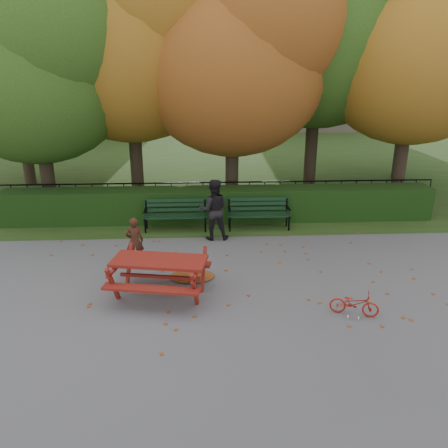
{
  "coord_description": "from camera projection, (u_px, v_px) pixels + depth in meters",
  "views": [
    {
      "loc": [
        -0.56,
        -8.3,
        4.28
      ],
      "look_at": [
        -0.04,
        1.21,
        1.0
      ],
      "focal_mm": 35.0,
      "sensor_mm": 36.0,
      "label": 1
    }
  ],
  "objects": [
    {
      "name": "tree_b",
      "position": [
        138.0,
        36.0,
        13.75
      ],
      "size": [
        6.72,
        6.4,
        8.79
      ],
      "color": "black",
      "rests_on": "ground"
    },
    {
      "name": "ground",
      "position": [
        229.0,
        287.0,
        9.26
      ],
      "size": [
        90.0,
        90.0,
        0.0
      ],
      "primitive_type": "plane",
      "color": "slate",
      "rests_on": "ground"
    },
    {
      "name": "leaf_scatter",
      "position": [
        228.0,
        280.0,
        9.55
      ],
      "size": [
        9.0,
        5.7,
        0.01
      ],
      "primitive_type": null,
      "color": "maroon",
      "rests_on": "ground"
    },
    {
      "name": "building_right",
      "position": [
        308.0,
        51.0,
        34.15
      ],
      "size": [
        9.0,
        6.0,
        12.0
      ],
      "primitive_type": "cube",
      "color": "#B8A290",
      "rests_on": "ground"
    },
    {
      "name": "leaf_pile",
      "position": [
        192.0,
        276.0,
        9.69
      ],
      "size": [
        1.07,
        0.8,
        0.07
      ],
      "primitive_type": "ellipsoid",
      "rotation": [
        0.0,
        0.0,
        0.11
      ],
      "color": "maroon",
      "rests_on": "ground"
    },
    {
      "name": "grass_strip",
      "position": [
        211.0,
        162.0,
        22.48
      ],
      "size": [
        90.0,
        90.0,
        0.0
      ],
      "primitive_type": "plane",
      "color": "#233D16",
      "rests_on": "ground"
    },
    {
      "name": "tree_f",
      "position": [
        16.0,
        33.0,
        15.76
      ],
      "size": [
        6.93,
        6.6,
        9.19
      ],
      "color": "black",
      "rests_on": "ground"
    },
    {
      "name": "bench_right",
      "position": [
        259.0,
        211.0,
        12.64
      ],
      "size": [
        1.8,
        0.57,
        0.88
      ],
      "color": "black",
      "rests_on": "ground"
    },
    {
      "name": "bicycle",
      "position": [
        354.0,
        303.0,
        8.13
      ],
      "size": [
        0.95,
        0.59,
        0.47
      ],
      "primitive_type": "imported",
      "rotation": [
        0.0,
        0.0,
        1.24
      ],
      "color": "#AF1D10",
      "rests_on": "ground"
    },
    {
      "name": "building_left",
      "position": [
        79.0,
        26.0,
        30.9
      ],
      "size": [
        10.0,
        7.0,
        15.0
      ],
      "primitive_type": "cube",
      "color": "#B8A290",
      "rests_on": "ground"
    },
    {
      "name": "picnic_table",
      "position": [
        159.0,
        267.0,
        8.72
      ],
      "size": [
        2.11,
        1.82,
        0.91
      ],
      "rotation": [
        0.0,
        0.0,
        -0.19
      ],
      "color": "maroon",
      "rests_on": "ground"
    },
    {
      "name": "hedge",
      "position": [
        219.0,
        204.0,
        13.35
      ],
      "size": [
        13.0,
        0.9,
        1.0
      ],
      "primitive_type": "cube",
      "color": "black",
      "rests_on": "ground"
    },
    {
      "name": "tree_g",
      "position": [
        425.0,
        45.0,
        17.15
      ],
      "size": [
        6.3,
        6.0,
        8.55
      ],
      "color": "black",
      "rests_on": "ground"
    },
    {
      "name": "adult",
      "position": [
        214.0,
        210.0,
        11.72
      ],
      "size": [
        0.82,
        0.64,
        1.66
      ],
      "primitive_type": "imported",
      "rotation": [
        0.0,
        0.0,
        3.16
      ],
      "color": "black",
      "rests_on": "ground"
    },
    {
      "name": "tree_c",
      "position": [
        244.0,
        55.0,
        13.36
      ],
      "size": [
        6.3,
        6.0,
        8.0
      ],
      "color": "black",
      "rests_on": "ground"
    },
    {
      "name": "tree_a",
      "position": [
        41.0,
        65.0,
        12.79
      ],
      "size": [
        5.88,
        5.6,
        7.48
      ],
      "color": "black",
      "rests_on": "ground"
    },
    {
      "name": "iron_fence",
      "position": [
        218.0,
        196.0,
        14.09
      ],
      "size": [
        14.0,
        0.04,
        1.02
      ],
      "color": "black",
      "rests_on": "ground"
    },
    {
      "name": "tree_d",
      "position": [
        333.0,
        19.0,
        14.34
      ],
      "size": [
        7.14,
        6.8,
        9.58
      ],
      "color": "black",
      "rests_on": "ground"
    },
    {
      "name": "tree_e",
      "position": [
        429.0,
        46.0,
        13.39
      ],
      "size": [
        6.09,
        5.8,
        8.16
      ],
      "color": "black",
      "rests_on": "ground"
    },
    {
      "name": "child",
      "position": [
        135.0,
        241.0,
        10.18
      ],
      "size": [
        0.47,
        0.36,
        1.17
      ],
      "primitive_type": "imported",
      "rotation": [
        0.0,
        0.0,
        3.35
      ],
      "color": "#3E1E14",
      "rests_on": "ground"
    },
    {
      "name": "bench_left",
      "position": [
        176.0,
        212.0,
        12.52
      ],
      "size": [
        1.8,
        0.57,
        0.88
      ],
      "color": "black",
      "rests_on": "ground"
    }
  ]
}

